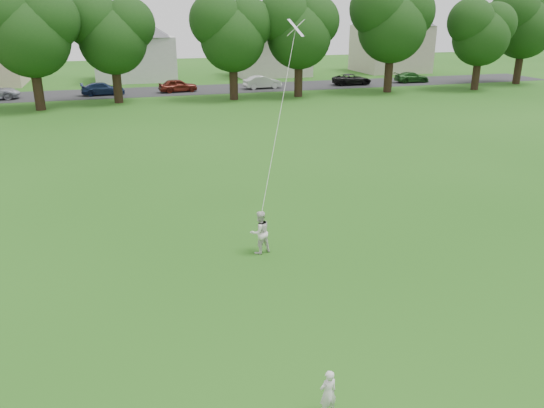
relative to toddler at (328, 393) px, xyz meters
name	(u,v)px	position (x,y,z in m)	size (l,w,h in m)	color
ground	(250,320)	(-0.60, 3.67, -0.50)	(160.00, 160.00, 0.00)	#1D5012
street	(142,92)	(-0.60, 45.67, -0.50)	(90.00, 7.00, 0.01)	#2D2D30
toddler	(328,393)	(0.00, 0.00, 0.00)	(0.37, 0.24, 1.01)	silver
older_boy	(260,232)	(0.71, 7.44, 0.21)	(0.69, 0.54, 1.42)	silver
kite	(279,118)	(2.03, 9.66, 3.40)	(1.77, 2.72, 7.73)	white
tree_row	(190,24)	(3.40, 39.14, 5.87)	(82.48, 8.74, 10.56)	black
parked_cars	(147,87)	(-0.14, 44.67, 0.11)	(63.20, 2.51, 1.29)	black
house_row	(119,35)	(-1.98, 55.67, 4.42)	(77.03, 14.28, 10.35)	white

